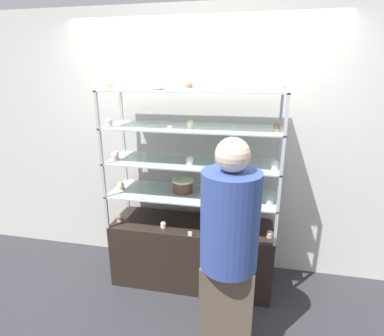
{
  "coord_description": "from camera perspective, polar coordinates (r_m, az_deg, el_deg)",
  "views": [
    {
      "loc": [
        0.51,
        -2.5,
        2.0
      ],
      "look_at": [
        0.0,
        0.0,
        1.19
      ],
      "focal_mm": 28.0,
      "sensor_mm": 36.0,
      "label": 1
    }
  ],
  "objects": [
    {
      "name": "price_tag_4",
      "position": [
        2.29,
        6.05,
        14.75
      ],
      "size": [
        0.04,
        0.0,
        0.04
      ],
      "color": "white",
      "rests_on": "display_riser_top"
    },
    {
      "name": "cupcake_6",
      "position": [
        2.8,
        -14.44,
        2.23
      ],
      "size": [
        0.07,
        0.07,
        0.08
      ],
      "color": "#CCB28C",
      "rests_on": "display_riser_middle"
    },
    {
      "name": "cupcake_9",
      "position": [
        2.72,
        -15.53,
        8.4
      ],
      "size": [
        0.06,
        0.06,
        0.07
      ],
      "color": "beige",
      "rests_on": "display_riser_upper"
    },
    {
      "name": "cupcake_12",
      "position": [
        2.72,
        -15.42,
        14.88
      ],
      "size": [
        0.06,
        0.06,
        0.07
      ],
      "color": "#CCB28C",
      "rests_on": "display_riser_top"
    },
    {
      "name": "price_tag_1",
      "position": [
        2.67,
        -9.74,
        -5.53
      ],
      "size": [
        0.04,
        0.0,
        0.04
      ],
      "color": "white",
      "rests_on": "display_riser_lower"
    },
    {
      "name": "sheet_cake_frosted",
      "position": [
        2.61,
        6.91,
        1.47
      ],
      "size": [
        0.22,
        0.18,
        0.06
      ],
      "color": "#DBBC84",
      "rests_on": "display_riser_middle"
    },
    {
      "name": "cupcake_10",
      "position": [
        2.51,
        -0.3,
        8.31
      ],
      "size": [
        0.06,
        0.06,
        0.07
      ],
      "color": "white",
      "rests_on": "display_riser_upper"
    },
    {
      "name": "donut_glazed",
      "position": [
        2.65,
        -6.5,
        15.08
      ],
      "size": [
        0.13,
        0.13,
        0.04
      ],
      "color": "#EFB2BC",
      "rests_on": "display_riser_top"
    },
    {
      "name": "back_wall",
      "position": [
        3.02,
        1.49,
        4.25
      ],
      "size": [
        8.0,
        0.05,
        2.6
      ],
      "color": "silver",
      "rests_on": "ground_plane"
    },
    {
      "name": "display_base",
      "position": [
        3.06,
        0.0,
        -15.73
      ],
      "size": [
        1.52,
        0.49,
        0.63
      ],
      "color": "black",
      "rests_on": "ground_plane"
    },
    {
      "name": "layer_cake_centerpiece",
      "position": [
        2.79,
        -1.74,
        -3.36
      ],
      "size": [
        0.19,
        0.19,
        0.12
      ],
      "color": "brown",
      "rests_on": "display_riser_lower"
    },
    {
      "name": "cupcake_13",
      "position": [
        2.45,
        -0.64,
        15.23
      ],
      "size": [
        0.06,
        0.06,
        0.07
      ],
      "color": "beige",
      "rests_on": "display_riser_top"
    },
    {
      "name": "cupcake_1",
      "position": [
        2.83,
        -5.46,
        -10.66
      ],
      "size": [
        0.05,
        0.05,
        0.07
      ],
      "color": "white",
      "rests_on": "display_base"
    },
    {
      "name": "cupcake_5",
      "position": [
        2.62,
        14.6,
        -6.0
      ],
      "size": [
        0.07,
        0.07,
        0.07
      ],
      "color": "white",
      "rests_on": "display_riser_lower"
    },
    {
      "name": "display_riser_top",
      "position": [
        2.56,
        0.0,
        14.27
      ],
      "size": [
        1.52,
        0.49,
        0.31
      ],
      "color": "#B7B7BC",
      "rests_on": "display_riser_upper"
    },
    {
      "name": "display_riser_upper",
      "position": [
        2.6,
        0.0,
        7.46
      ],
      "size": [
        1.52,
        0.49,
        0.31
      ],
      "color": "#B7B7BC",
      "rests_on": "display_riser_middle"
    },
    {
      "name": "cupcake_14",
      "position": [
        2.44,
        16.73,
        14.51
      ],
      "size": [
        0.06,
        0.06,
        0.07
      ],
      "color": "white",
      "rests_on": "display_riser_top"
    },
    {
      "name": "price_tag_3",
      "position": [
        2.4,
        -4.27,
        7.52
      ],
      "size": [
        0.04,
        0.0,
        0.04
      ],
      "color": "white",
      "rests_on": "display_riser_upper"
    },
    {
      "name": "display_riser_middle",
      "position": [
        2.67,
        0.0,
        0.92
      ],
      "size": [
        1.52,
        0.49,
        0.31
      ],
      "color": "#B7B7BC",
      "rests_on": "display_riser_lower"
    },
    {
      "name": "display_riser_lower",
      "position": [
        2.77,
        0.0,
        -5.2
      ],
      "size": [
        1.52,
        0.49,
        0.31
      ],
      "color": "#B7B7BC",
      "rests_on": "display_base"
    },
    {
      "name": "cupcake_11",
      "position": [
        2.46,
        15.81,
        7.44
      ],
      "size": [
        0.06,
        0.06,
        0.07
      ],
      "color": "#CCB28C",
      "rests_on": "display_riser_upper"
    },
    {
      "name": "cupcake_4",
      "position": [
        2.93,
        -13.4,
        -3.38
      ],
      "size": [
        0.07,
        0.07,
        0.07
      ],
      "color": "#CCB28C",
      "rests_on": "display_riser_lower"
    },
    {
      "name": "price_tag_2",
      "position": [
        2.39,
        10.13,
        -0.4
      ],
      "size": [
        0.04,
        0.0,
        0.04
      ],
      "color": "white",
      "rests_on": "display_riser_middle"
    },
    {
      "name": "ground_plane",
      "position": [
        3.25,
        0.0,
        -20.39
      ],
      "size": [
        20.0,
        20.0,
        0.0
      ],
      "primitive_type": "plane",
      "color": "#2D2D33"
    },
    {
      "name": "cupcake_3",
      "position": [
        2.75,
        14.59,
        -12.09
      ],
      "size": [
        0.05,
        0.05,
        0.07
      ],
      "color": "#CCB28C",
      "rests_on": "display_base"
    },
    {
      "name": "customer_figure",
      "position": [
        2.08,
        6.99,
        -15.2
      ],
      "size": [
        0.38,
        0.38,
        1.64
      ],
      "color": "brown",
      "rests_on": "ground_plane"
    },
    {
      "name": "cupcake_8",
      "position": [
        2.52,
        15.5,
        0.46
      ],
      "size": [
        0.07,
        0.07,
        0.08
      ],
      "color": "beige",
      "rests_on": "display_riser_middle"
    },
    {
      "name": "price_tag_0",
      "position": [
        2.69,
        -0.39,
        -12.41
      ],
      "size": [
        0.04,
        0.0,
        0.04
      ],
      "color": "white",
      "rests_on": "display_base"
    },
    {
      "name": "cupcake_2",
      "position": [
        2.81,
        4.3,
        -10.89
      ],
      "size": [
        0.05,
        0.05,
        0.07
      ],
      "color": "beige",
      "rests_on": "display_base"
    },
    {
      "name": "cupcake_0",
      "position": [
        3.01,
        -13.62,
        -9.28
      ],
      "size": [
        0.05,
        0.05,
        0.07
      ],
      "color": "beige",
      "rests_on": "display_base"
    },
    {
      "name": "cupcake_7",
      "position": [
        2.57,
        -0.41,
        1.45
      ],
      "size": [
        0.07,
        0.07,
        0.08
      ],
      "color": "white",
      "rests_on": "display_riser_middle"
    }
  ]
}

